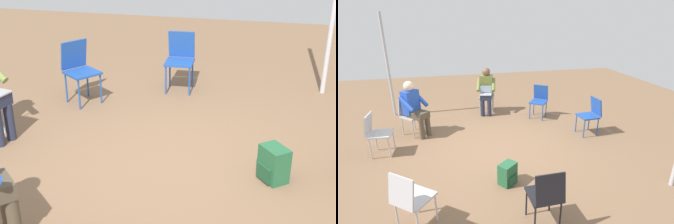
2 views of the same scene
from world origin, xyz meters
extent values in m
plane|color=brown|center=(0.00, 0.00, 0.00)|extent=(14.00, 14.00, 0.00)
cube|color=#1E4799|center=(-1.44, -1.47, 0.43)|extent=(0.56, 0.56, 0.03)
cylinder|color=#1E4799|center=(-1.48, -1.23, 0.21)|extent=(0.02, 0.02, 0.42)
cylinder|color=#1E4799|center=(-1.21, -1.43, 0.21)|extent=(0.02, 0.02, 0.42)
cylinder|color=#1E4799|center=(-1.68, -1.50, 0.21)|extent=(0.02, 0.02, 0.42)
cylinder|color=#1E4799|center=(-1.41, -1.70, 0.21)|extent=(0.02, 0.02, 0.42)
cube|color=#1E4799|center=(-1.55, -1.62, 0.65)|extent=(0.36, 0.30, 0.40)
cylinder|color=#B7B7BC|center=(-0.34, -2.03, 0.21)|extent=(0.02, 0.02, 0.42)
cube|color=#1E4799|center=(-2.19, -0.28, 0.43)|extent=(0.42, 0.42, 0.03)
cylinder|color=#1E4799|center=(-2.03, -0.10, 0.21)|extent=(0.02, 0.02, 0.42)
cylinder|color=#1E4799|center=(-2.01, -0.44, 0.21)|extent=(0.02, 0.02, 0.42)
cylinder|color=#1E4799|center=(-2.37, -0.12, 0.21)|extent=(0.02, 0.02, 0.42)
cylinder|color=#1E4799|center=(-2.35, -0.46, 0.21)|extent=(0.02, 0.02, 0.42)
cube|color=#1E4799|center=(-2.38, -0.29, 0.65)|extent=(0.11, 0.38, 0.40)
cylinder|color=#23283D|center=(-0.22, -1.87, 0.23)|extent=(0.11, 0.11, 0.45)
cylinder|color=#4C4233|center=(1.32, -0.99, 0.23)|extent=(0.11, 0.11, 0.45)
cylinder|color=#4C4233|center=(1.45, -0.86, 0.23)|extent=(0.11, 0.11, 0.45)
cube|color=#235B38|center=(-0.01, 1.12, 0.18)|extent=(0.34, 0.33, 0.36)
cube|color=#1C492C|center=(-0.01, 1.12, 0.10)|extent=(0.31, 0.32, 0.16)
cylinder|color=#B2B2B7|center=(-2.58, 1.77, 1.29)|extent=(0.07, 0.07, 2.58)
camera|label=1|loc=(4.12, 1.01, 2.51)|focal=50.00mm
camera|label=2|loc=(0.83, 4.62, 2.62)|focal=28.00mm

